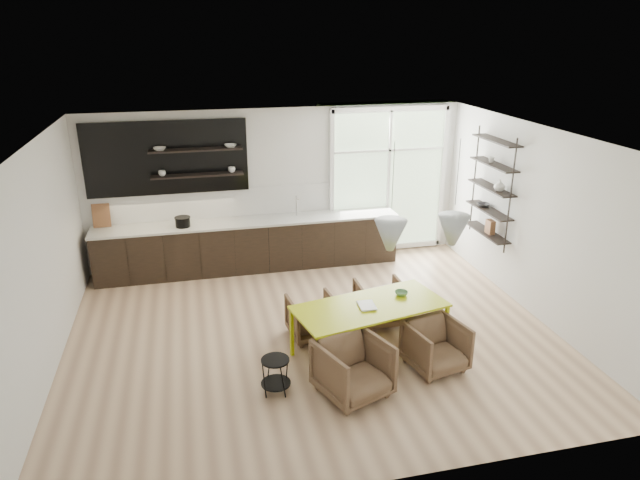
{
  "coord_description": "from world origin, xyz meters",
  "views": [
    {
      "loc": [
        -1.58,
        -7.21,
        4.24
      ],
      "look_at": [
        0.25,
        0.6,
        1.24
      ],
      "focal_mm": 32.0,
      "sensor_mm": 36.0,
      "label": 1
    }
  ],
  "objects_px": {
    "armchair_back_left": "(312,317)",
    "armchair_front_left": "(353,368)",
    "armchair_front_right": "(436,346)",
    "armchair_back_right": "(380,303)",
    "wire_stool": "(276,371)",
    "dining_table": "(370,309)"
  },
  "relations": [
    {
      "from": "armchair_back_left",
      "to": "armchair_back_right",
      "type": "relative_size",
      "value": 0.94
    },
    {
      "from": "armchair_back_left",
      "to": "armchair_back_right",
      "type": "height_order",
      "value": "armchair_back_right"
    },
    {
      "from": "armchair_back_left",
      "to": "armchair_front_right",
      "type": "relative_size",
      "value": 0.94
    },
    {
      "from": "dining_table",
      "to": "armchair_back_right",
      "type": "relative_size",
      "value": 3.06
    },
    {
      "from": "armchair_back_right",
      "to": "wire_stool",
      "type": "xyz_separation_m",
      "value": [
        -1.83,
        -1.42,
        -0.02
      ]
    },
    {
      "from": "dining_table",
      "to": "armchair_back_left",
      "type": "height_order",
      "value": "dining_table"
    },
    {
      "from": "dining_table",
      "to": "armchair_front_left",
      "type": "bearing_deg",
      "value": -131.43
    },
    {
      "from": "armchair_front_left",
      "to": "wire_stool",
      "type": "relative_size",
      "value": 1.7
    },
    {
      "from": "armchair_back_left",
      "to": "armchair_front_left",
      "type": "height_order",
      "value": "armchair_front_left"
    },
    {
      "from": "armchair_front_left",
      "to": "wire_stool",
      "type": "height_order",
      "value": "armchair_front_left"
    },
    {
      "from": "armchair_back_right",
      "to": "wire_stool",
      "type": "height_order",
      "value": "armchair_back_right"
    },
    {
      "from": "armchair_back_right",
      "to": "armchair_front_right",
      "type": "bearing_deg",
      "value": 102.45
    },
    {
      "from": "armchair_back_left",
      "to": "armchair_back_right",
      "type": "xyz_separation_m",
      "value": [
        1.1,
        0.18,
        0.02
      ]
    },
    {
      "from": "armchair_back_right",
      "to": "wire_stool",
      "type": "distance_m",
      "value": 2.32
    },
    {
      "from": "dining_table",
      "to": "armchair_back_left",
      "type": "relative_size",
      "value": 3.25
    },
    {
      "from": "armchair_front_left",
      "to": "armchair_front_right",
      "type": "relative_size",
      "value": 1.12
    },
    {
      "from": "dining_table",
      "to": "wire_stool",
      "type": "height_order",
      "value": "dining_table"
    },
    {
      "from": "armchair_back_left",
      "to": "armchair_front_left",
      "type": "relative_size",
      "value": 0.84
    },
    {
      "from": "armchair_front_right",
      "to": "wire_stool",
      "type": "height_order",
      "value": "armchair_front_right"
    },
    {
      "from": "armchair_back_right",
      "to": "armchair_front_right",
      "type": "xyz_separation_m",
      "value": [
        0.3,
        -1.36,
        -0.0
      ]
    },
    {
      "from": "armchair_back_right",
      "to": "armchair_front_left",
      "type": "bearing_deg",
      "value": 61.26
    },
    {
      "from": "dining_table",
      "to": "armchair_back_right",
      "type": "height_order",
      "value": "dining_table"
    }
  ]
}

